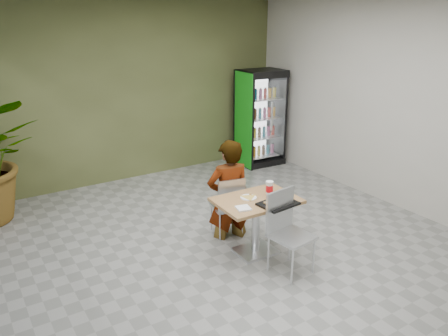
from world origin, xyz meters
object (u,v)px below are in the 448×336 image
at_px(chair_far, 229,203).
at_px(beverage_fridge, 261,118).
at_px(seated_woman, 229,199).
at_px(soda_cup, 269,188).
at_px(cafeteria_tray, 278,204).
at_px(dining_table, 256,215).
at_px(chair_near, 286,225).

distance_m(chair_far, beverage_fridge, 3.31).
bearing_deg(chair_far, beverage_fridge, -123.72).
relative_size(seated_woman, soda_cup, 9.80).
height_order(cafeteria_tray, beverage_fridge, beverage_fridge).
height_order(dining_table, beverage_fridge, beverage_fridge).
height_order(dining_table, cafeteria_tray, cafeteria_tray).
bearing_deg(seated_woman, chair_far, 77.86).
height_order(chair_far, seated_woman, seated_woman).
bearing_deg(dining_table, chair_near, -81.82).
distance_m(dining_table, chair_near, 0.49).
bearing_deg(seated_woman, dining_table, 103.42).
bearing_deg(dining_table, seated_woman, 93.01).
bearing_deg(beverage_fridge, seated_woman, -131.02).
bearing_deg(dining_table, beverage_fridge, 52.43).
relative_size(chair_far, soda_cup, 5.07).
bearing_deg(beverage_fridge, chair_near, -119.17).
bearing_deg(chair_far, soda_cup, 129.75).
height_order(chair_far, beverage_fridge, beverage_fridge).
height_order(chair_far, soda_cup, soda_cup).
relative_size(dining_table, chair_near, 1.04).
xyz_separation_m(chair_far, cafeteria_tray, (0.16, -0.83, 0.26)).
relative_size(cafeteria_tray, beverage_fridge, 0.24).
height_order(dining_table, soda_cup, soda_cup).
xyz_separation_m(seated_woman, cafeteria_tray, (0.15, -0.87, 0.22)).
distance_m(seated_woman, beverage_fridge, 3.26).
bearing_deg(seated_woman, soda_cup, 126.54).
height_order(chair_near, soda_cup, chair_near).
xyz_separation_m(chair_near, cafeteria_tray, (0.05, 0.21, 0.18)).
relative_size(chair_far, seated_woman, 0.52).
xyz_separation_m(seated_woman, beverage_fridge, (2.27, 2.31, 0.41)).
distance_m(dining_table, cafeteria_tray, 0.38).
bearing_deg(chair_far, chair_near, 106.87).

